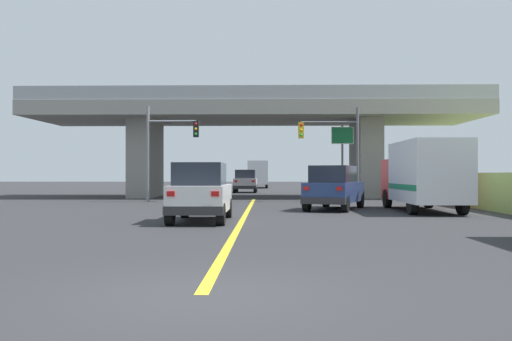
{
  "coord_description": "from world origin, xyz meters",
  "views": [
    {
      "loc": [
        0.9,
        -7.44,
        1.64
      ],
      "look_at": [
        0.25,
        22.62,
        1.83
      ],
      "focal_mm": 38.72,
      "sensor_mm": 36.0,
      "label": 1
    }
  ],
  "objects_px": {
    "suv_lead": "(201,192)",
    "sedan_oncoming": "(246,181)",
    "traffic_signal_farside": "(165,142)",
    "semi_truck_distant": "(258,174)",
    "suv_crossing": "(334,188)",
    "highway_sign": "(342,144)",
    "traffic_signal_nearside": "(337,143)",
    "box_truck": "(424,175)"
  },
  "relations": [
    {
      "from": "sedan_oncoming",
      "to": "highway_sign",
      "type": "xyz_separation_m",
      "value": [
        6.99,
        -12.14,
        2.63
      ]
    },
    {
      "from": "suv_crossing",
      "to": "highway_sign",
      "type": "distance_m",
      "value": 12.01
    },
    {
      "from": "traffic_signal_farside",
      "to": "suv_lead",
      "type": "bearing_deg",
      "value": -74.44
    },
    {
      "from": "traffic_signal_farside",
      "to": "sedan_oncoming",
      "type": "bearing_deg",
      "value": 75.97
    },
    {
      "from": "sedan_oncoming",
      "to": "semi_truck_distant",
      "type": "relative_size",
      "value": 0.59
    },
    {
      "from": "suv_lead",
      "to": "sedan_oncoming",
      "type": "relative_size",
      "value": 0.99
    },
    {
      "from": "box_truck",
      "to": "traffic_signal_nearside",
      "type": "bearing_deg",
      "value": 107.25
    },
    {
      "from": "semi_truck_distant",
      "to": "suv_crossing",
      "type": "bearing_deg",
      "value": -84.02
    },
    {
      "from": "highway_sign",
      "to": "suv_crossing",
      "type": "bearing_deg",
      "value": -99.47
    },
    {
      "from": "box_truck",
      "to": "sedan_oncoming",
      "type": "bearing_deg",
      "value": 109.47
    },
    {
      "from": "traffic_signal_farside",
      "to": "semi_truck_distant",
      "type": "relative_size",
      "value": 0.78
    },
    {
      "from": "highway_sign",
      "to": "semi_truck_distant",
      "type": "bearing_deg",
      "value": 102.09
    },
    {
      "from": "suv_lead",
      "to": "semi_truck_distant",
      "type": "bearing_deg",
      "value": 88.58
    },
    {
      "from": "sedan_oncoming",
      "to": "semi_truck_distant",
      "type": "height_order",
      "value": "semi_truck_distant"
    },
    {
      "from": "suv_crossing",
      "to": "sedan_oncoming",
      "type": "bearing_deg",
      "value": 121.5
    },
    {
      "from": "suv_crossing",
      "to": "highway_sign",
      "type": "relative_size",
      "value": 1.03
    },
    {
      "from": "traffic_signal_nearside",
      "to": "traffic_signal_farside",
      "type": "height_order",
      "value": "traffic_signal_farside"
    },
    {
      "from": "sedan_oncoming",
      "to": "traffic_signal_farside",
      "type": "height_order",
      "value": "traffic_signal_farside"
    },
    {
      "from": "semi_truck_distant",
      "to": "highway_sign",
      "type": "bearing_deg",
      "value": -77.91
    },
    {
      "from": "traffic_signal_nearside",
      "to": "traffic_signal_farside",
      "type": "xyz_separation_m",
      "value": [
        -10.25,
        -0.25,
        0.01
      ]
    },
    {
      "from": "box_truck",
      "to": "sedan_oncoming",
      "type": "distance_m",
      "value": 26.44
    },
    {
      "from": "box_truck",
      "to": "traffic_signal_nearside",
      "type": "xyz_separation_m",
      "value": [
        -2.69,
        8.66,
        1.91
      ]
    },
    {
      "from": "sedan_oncoming",
      "to": "traffic_signal_nearside",
      "type": "distance_m",
      "value": 17.56
    },
    {
      "from": "suv_lead",
      "to": "box_truck",
      "type": "distance_m",
      "value": 10.56
    },
    {
      "from": "suv_crossing",
      "to": "highway_sign",
      "type": "bearing_deg",
      "value": 99.97
    },
    {
      "from": "suv_crossing",
      "to": "semi_truck_distant",
      "type": "xyz_separation_m",
      "value": [
        -4.22,
        40.26,
        0.65
      ]
    },
    {
      "from": "suv_lead",
      "to": "suv_crossing",
      "type": "distance_m",
      "value": 8.44
    },
    {
      "from": "traffic_signal_farside",
      "to": "highway_sign",
      "type": "distance_m",
      "value": 11.95
    },
    {
      "from": "box_truck",
      "to": "sedan_oncoming",
      "type": "xyz_separation_m",
      "value": [
        -8.81,
        24.92,
        -0.59
      ]
    },
    {
      "from": "suv_crossing",
      "to": "sedan_oncoming",
      "type": "height_order",
      "value": "same"
    },
    {
      "from": "traffic_signal_farside",
      "to": "suv_crossing",
      "type": "bearing_deg",
      "value": -38.02
    },
    {
      "from": "suv_lead",
      "to": "semi_truck_distant",
      "type": "relative_size",
      "value": 0.59
    },
    {
      "from": "highway_sign",
      "to": "semi_truck_distant",
      "type": "height_order",
      "value": "highway_sign"
    },
    {
      "from": "box_truck",
      "to": "traffic_signal_farside",
      "type": "distance_m",
      "value": 15.55
    },
    {
      "from": "suv_lead",
      "to": "highway_sign",
      "type": "xyz_separation_m",
      "value": [
        7.31,
        18.07,
        2.63
      ]
    },
    {
      "from": "suv_lead",
      "to": "highway_sign",
      "type": "relative_size",
      "value": 0.87
    },
    {
      "from": "semi_truck_distant",
      "to": "traffic_signal_farside",
      "type": "bearing_deg",
      "value": -98.55
    },
    {
      "from": "semi_truck_distant",
      "to": "sedan_oncoming",
      "type": "bearing_deg",
      "value": -92.92
    },
    {
      "from": "suv_lead",
      "to": "box_truck",
      "type": "height_order",
      "value": "box_truck"
    },
    {
      "from": "suv_lead",
      "to": "sedan_oncoming",
      "type": "height_order",
      "value": "same"
    },
    {
      "from": "suv_lead",
      "to": "suv_crossing",
      "type": "relative_size",
      "value": 0.84
    },
    {
      "from": "sedan_oncoming",
      "to": "traffic_signal_farside",
      "type": "xyz_separation_m",
      "value": [
        -4.13,
        -16.52,
        2.51
      ]
    }
  ]
}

